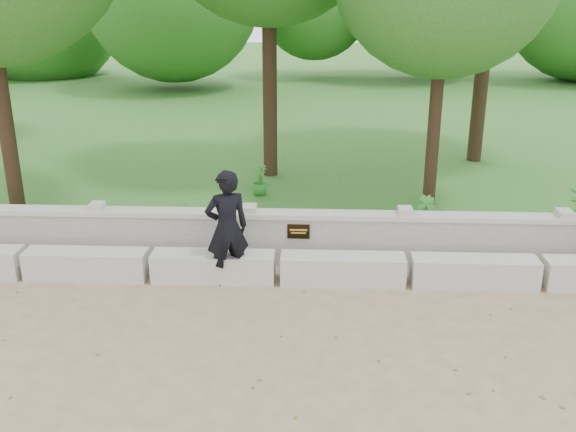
% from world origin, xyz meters
% --- Properties ---
extents(ground, '(80.00, 80.00, 0.00)m').
position_xyz_m(ground, '(0.00, 0.00, 0.00)').
color(ground, '#99825E').
rests_on(ground, ground).
extents(lawn, '(40.00, 22.00, 0.25)m').
position_xyz_m(lawn, '(0.00, 14.00, 0.12)').
color(lawn, '#2B6123').
rests_on(lawn, ground).
extents(concrete_bench, '(11.90, 0.45, 0.45)m').
position_xyz_m(concrete_bench, '(0.00, 1.90, 0.22)').
color(concrete_bench, beige).
rests_on(concrete_bench, ground).
extents(parapet_wall, '(12.50, 0.35, 0.90)m').
position_xyz_m(parapet_wall, '(0.00, 2.60, 0.46)').
color(parapet_wall, '#BAB8B0').
rests_on(parapet_wall, ground).
extents(man_main, '(0.78, 0.72, 1.81)m').
position_xyz_m(man_main, '(-0.75, 1.80, 0.91)').
color(man_main, black).
rests_on(man_main, ground).
extents(shrub_a, '(0.29, 0.33, 0.51)m').
position_xyz_m(shrub_a, '(-1.65, 3.30, 0.51)').
color(shrub_a, '#2F7D2A').
rests_on(shrub_a, lawn).
extents(shrub_b, '(0.48, 0.47, 0.68)m').
position_xyz_m(shrub_b, '(2.49, 3.41, 0.59)').
color(shrub_b, '#2F7D2A').
rests_on(shrub_b, lawn).
extents(shrub_d, '(0.47, 0.47, 0.63)m').
position_xyz_m(shrub_d, '(-0.60, 5.55, 0.56)').
color(shrub_d, '#2F7D2A').
rests_on(shrub_d, lawn).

